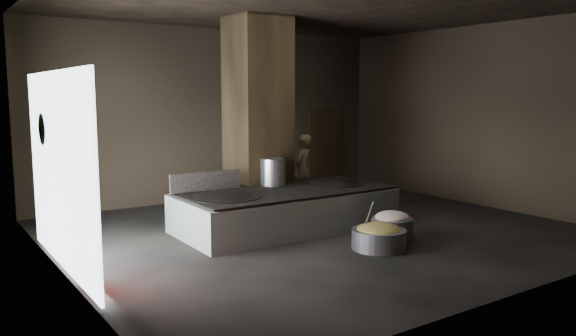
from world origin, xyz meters
TOP-DOWN VIEW (x-y plane):
  - floor at (0.00, 0.00)m, footprint 10.00×9.00m
  - ceiling at (0.00, 0.00)m, footprint 10.00×9.00m
  - back_wall at (0.00, 4.55)m, footprint 10.00×0.10m
  - front_wall at (0.00, -4.55)m, footprint 10.00×0.10m
  - left_wall at (-5.05, 0.00)m, footprint 0.10×9.00m
  - right_wall at (5.05, 0.00)m, footprint 0.10×9.00m
  - pillar at (-0.30, 1.90)m, footprint 1.20×1.20m
  - hearth_platform at (-0.45, 0.57)m, footprint 4.48×2.19m
  - platform_cap at (-0.45, 0.57)m, footprint 4.35×2.09m
  - wok_left at (-1.90, 0.52)m, footprint 1.40×1.40m
  - wok_left_rim at (-1.90, 0.52)m, footprint 1.43×1.43m
  - wok_right at (0.90, 0.62)m, footprint 1.31×1.31m
  - wok_right_rim at (0.90, 0.62)m, footprint 1.34×1.34m
  - stock_pot at (-0.40, 1.12)m, footprint 0.54×0.54m
  - splash_guard at (-1.90, 1.32)m, footprint 1.55×0.08m
  - cook at (1.27, 2.33)m, footprint 0.78×0.72m
  - veg_basin at (0.07, -1.69)m, footprint 1.21×1.21m
  - veg_fill at (0.07, -1.69)m, footprint 0.81×0.81m
  - ladle at (-0.08, -1.54)m, footprint 0.10×0.39m
  - meat_basin at (0.69, -1.41)m, footprint 1.04×1.04m
  - meat_fill at (0.69, -1.41)m, footprint 0.66×0.66m
  - doorway_near at (1.20, 4.45)m, footprint 1.18×0.08m
  - doorway_near_glow at (1.37, 4.65)m, footprint 0.84×0.04m
  - doorway_far at (3.60, 4.45)m, footprint 1.18×0.08m
  - doorway_far_glow at (3.49, 4.62)m, footprint 0.81×0.04m
  - left_opening at (-4.95, 0.20)m, footprint 0.04×4.20m
  - pavilion_sliver at (-4.88, -1.10)m, footprint 0.05×0.90m
  - tree_silhouette at (-4.85, 1.30)m, footprint 0.28×1.10m

SIDE VIEW (x-z plane):
  - floor at x=0.00m, z-range -0.10..0.00m
  - veg_basin at x=0.07m, z-range 0.00..0.36m
  - meat_basin at x=0.69m, z-range 0.00..0.44m
  - veg_fill at x=0.07m, z-range 0.23..0.47m
  - hearth_platform at x=-0.45m, z-range 0.00..0.77m
  - meat_fill at x=0.69m, z-range 0.32..0.58m
  - ladle at x=-0.08m, z-range 0.20..0.90m
  - wok_left at x=-1.90m, z-range 0.56..0.94m
  - wok_right at x=0.90m, z-range 0.57..0.93m
  - platform_cap at x=-0.45m, z-range 0.80..0.83m
  - wok_left_rim at x=-1.90m, z-range 0.80..0.84m
  - wok_right_rim at x=0.90m, z-range 0.80..0.84m
  - pavilion_sliver at x=-4.88m, z-range 0.00..1.70m
  - cook at x=1.27m, z-range 0.00..1.79m
  - splash_guard at x=-1.90m, z-range 0.84..1.22m
  - doorway_near_glow at x=1.37m, z-range 0.06..2.04m
  - doorway_far_glow at x=3.49m, z-range 0.09..2.01m
  - doorway_near at x=1.20m, z-range -0.09..2.29m
  - doorway_far at x=3.60m, z-range -0.09..2.29m
  - stock_pot at x=-0.40m, z-range 0.84..1.42m
  - left_opening at x=-4.95m, z-range 0.05..3.15m
  - tree_silhouette at x=-4.85m, z-range 1.65..2.75m
  - back_wall at x=0.00m, z-range 0.00..4.50m
  - front_wall at x=0.00m, z-range 0.00..4.50m
  - left_wall at x=-5.05m, z-range 0.00..4.50m
  - right_wall at x=5.05m, z-range 0.00..4.50m
  - pillar at x=-0.30m, z-range 0.00..4.50m
  - ceiling at x=0.00m, z-range 4.50..4.60m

